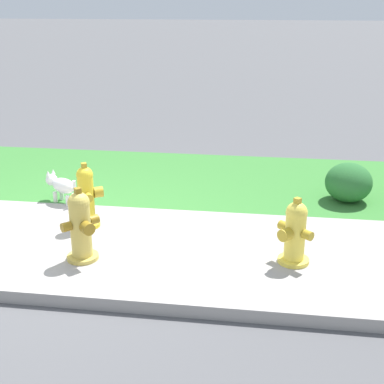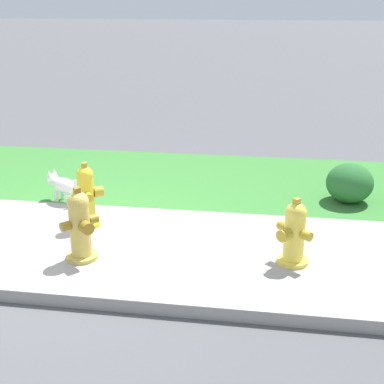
{
  "view_description": "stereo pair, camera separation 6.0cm",
  "coord_description": "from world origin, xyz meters",
  "px_view_note": "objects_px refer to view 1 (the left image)",
  "views": [
    {
      "loc": [
        1.99,
        -4.87,
        2.43
      ],
      "look_at": [
        1.2,
        0.65,
        0.4
      ],
      "focal_mm": 50.0,
      "sensor_mm": 36.0,
      "label": 1
    },
    {
      "loc": [
        2.05,
        -4.86,
        2.43
      ],
      "look_at": [
        1.2,
        0.65,
        0.4
      ],
      "focal_mm": 50.0,
      "sensor_mm": 36.0,
      "label": 2
    }
  ],
  "objects_px": {
    "small_white_dog": "(61,185)",
    "shrub_bush_near_lamp": "(349,182)",
    "fire_hydrant_across_street": "(295,233)",
    "fire_hydrant_by_grass_verge": "(81,226)",
    "fire_hydrant_far_end": "(87,197)"
  },
  "relations": [
    {
      "from": "small_white_dog",
      "to": "shrub_bush_near_lamp",
      "type": "xyz_separation_m",
      "value": [
        3.56,
        0.56,
        0.02
      ]
    },
    {
      "from": "fire_hydrant_far_end",
      "to": "fire_hydrant_across_street",
      "type": "bearing_deg",
      "value": 46.45
    },
    {
      "from": "fire_hydrant_by_grass_verge",
      "to": "shrub_bush_near_lamp",
      "type": "relative_size",
      "value": 1.29
    },
    {
      "from": "fire_hydrant_by_grass_verge",
      "to": "small_white_dog",
      "type": "relative_size",
      "value": 1.57
    },
    {
      "from": "fire_hydrant_by_grass_verge",
      "to": "small_white_dog",
      "type": "distance_m",
      "value": 1.68
    },
    {
      "from": "small_white_dog",
      "to": "fire_hydrant_across_street",
      "type": "bearing_deg",
      "value": -175.4
    },
    {
      "from": "fire_hydrant_far_end",
      "to": "fire_hydrant_across_street",
      "type": "distance_m",
      "value": 2.32
    },
    {
      "from": "fire_hydrant_across_street",
      "to": "shrub_bush_near_lamp",
      "type": "xyz_separation_m",
      "value": [
        0.74,
        1.82,
        -0.07
      ]
    },
    {
      "from": "fire_hydrant_across_street",
      "to": "shrub_bush_near_lamp",
      "type": "height_order",
      "value": "fire_hydrant_across_street"
    },
    {
      "from": "fire_hydrant_by_grass_verge",
      "to": "shrub_bush_near_lamp",
      "type": "height_order",
      "value": "fire_hydrant_by_grass_verge"
    },
    {
      "from": "small_white_dog",
      "to": "fire_hydrant_by_grass_verge",
      "type": "bearing_deg",
      "value": 146.37
    },
    {
      "from": "fire_hydrant_far_end",
      "to": "fire_hydrant_by_grass_verge",
      "type": "height_order",
      "value": "fire_hydrant_far_end"
    },
    {
      "from": "fire_hydrant_across_street",
      "to": "fire_hydrant_by_grass_verge",
      "type": "bearing_deg",
      "value": 47.06
    },
    {
      "from": "fire_hydrant_far_end",
      "to": "shrub_bush_near_lamp",
      "type": "bearing_deg",
      "value": 83.27
    },
    {
      "from": "fire_hydrant_across_street",
      "to": "fire_hydrant_by_grass_verge",
      "type": "height_order",
      "value": "fire_hydrant_by_grass_verge"
    }
  ]
}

